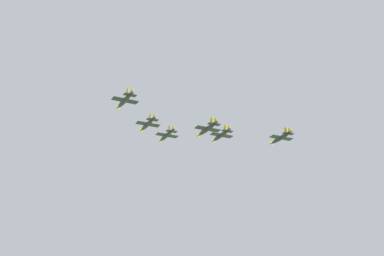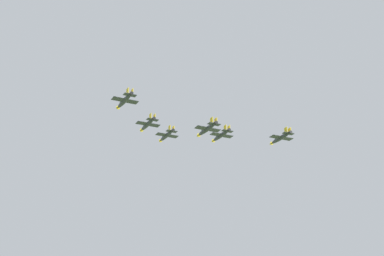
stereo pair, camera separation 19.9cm
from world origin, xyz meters
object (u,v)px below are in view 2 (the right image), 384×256
at_px(jet_right_wingman, 221,135).
at_px(jet_left_wingman, 147,124).
at_px(jet_slot_rear, 207,129).
at_px(jet_lead, 166,136).
at_px(jet_right_outer, 280,138).
at_px(jet_left_outer, 124,101).

bearing_deg(jet_right_wingman, jet_left_wingman, 90.23).
bearing_deg(jet_left_wingman, jet_slot_rear, -138.88).
bearing_deg(jet_slot_rear, jet_lead, -0.38).
height_order(jet_left_wingman, jet_right_outer, jet_left_wingman).
bearing_deg(jet_left_outer, jet_slot_rear, -90.69).
distance_m(jet_left_wingman, jet_right_wingman, 28.79).
distance_m(jet_right_wingman, jet_left_outer, 46.40).
relative_size(jet_left_wingman, jet_slot_rear, 0.97).
relative_size(jet_left_outer, jet_right_outer, 1.00).
bearing_deg(jet_right_outer, jet_lead, 41.30).
bearing_deg(jet_slot_rear, jet_left_wingman, 39.98).
bearing_deg(jet_right_wingman, jet_lead, 40.59).
bearing_deg(jet_slot_rear, jet_right_wingman, -40.75).
distance_m(jet_right_wingman, jet_slot_rear, 23.05).
xyz_separation_m(jet_left_wingman, jet_left_outer, (-17.08, -14.22, -0.79)).
xyz_separation_m(jet_left_wingman, jet_right_outer, (39.64, -24.07, -3.69)).
xyz_separation_m(jet_left_outer, jet_right_outer, (56.72, -9.84, -2.89)).
height_order(jet_right_outer, jet_slot_rear, jet_right_outer).
bearing_deg(jet_left_wingman, jet_right_wingman, -89.25).
bearing_deg(jet_lead, jet_left_outer, 140.28).
xyz_separation_m(jet_left_outer, jet_slot_rear, (28.36, -4.92, -4.56)).
bearing_deg(jet_right_wingman, jet_right_outer, -139.41).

